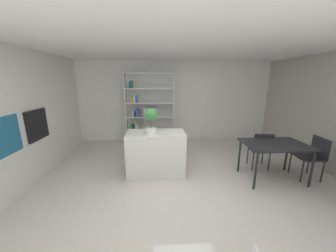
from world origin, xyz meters
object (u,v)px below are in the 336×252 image
object	(u,v)px
kitchen_island	(156,153)
dining_chair_far	(261,148)
open_bookshelf	(147,111)
dining_chair_window_side	(313,154)
potted_plant_on_island	(151,119)
dining_table	(275,147)
built_in_oven	(37,125)

from	to	relation	value
kitchen_island	dining_chair_far	size ratio (longest dim) A/B	1.41
open_bookshelf	dining_chair_window_side	world-z (taller)	open_bookshelf
dining_chair_window_side	potted_plant_on_island	bearing A→B (deg)	-89.37
open_bookshelf	dining_table	size ratio (longest dim) A/B	1.82
kitchen_island	potted_plant_on_island	world-z (taller)	potted_plant_on_island
dining_chair_far	open_bookshelf	bearing A→B (deg)	-27.79
potted_plant_on_island	dining_chair_far	xyz separation A→B (m)	(2.43, 0.16, -0.72)
dining_table	dining_chair_far	size ratio (longest dim) A/B	1.40
built_in_oven	dining_chair_window_side	xyz separation A→B (m)	(5.50, -0.40, -0.58)
built_in_oven	kitchen_island	xyz separation A→B (m)	(2.34, -0.04, -0.65)
dining_chair_far	potted_plant_on_island	bearing A→B (deg)	12.00
built_in_oven	dining_chair_window_side	distance (m)	5.54
built_in_oven	dining_chair_far	world-z (taller)	built_in_oven
kitchen_island	dining_table	size ratio (longest dim) A/B	1.01
built_in_oven	dining_table	xyz separation A→B (m)	(4.69, -0.40, -0.43)
kitchen_island	potted_plant_on_island	xyz separation A→B (m)	(-0.09, -0.09, 0.77)
dining_table	dining_chair_window_side	bearing A→B (deg)	-0.64
kitchen_island	dining_chair_window_side	bearing A→B (deg)	-6.67
potted_plant_on_island	dining_chair_window_side	distance (m)	3.34
potted_plant_on_island	dining_table	world-z (taller)	potted_plant_on_island
dining_chair_far	dining_chair_window_side	size ratio (longest dim) A/B	0.98
open_bookshelf	dining_chair_far	world-z (taller)	open_bookshelf
open_bookshelf	dining_table	world-z (taller)	open_bookshelf
dining_table	open_bookshelf	bearing A→B (deg)	138.48
kitchen_island	dining_chair_far	xyz separation A→B (m)	(2.33, 0.07, 0.05)
built_in_oven	dining_chair_window_side	size ratio (longest dim) A/B	0.70
kitchen_island	open_bookshelf	size ratio (longest dim) A/B	0.55
kitchen_island	dining_chair_window_side	world-z (taller)	kitchen_island
open_bookshelf	built_in_oven	bearing A→B (deg)	-136.63
potted_plant_on_island	dining_table	xyz separation A→B (m)	(2.44, -0.27, -0.55)
kitchen_island	potted_plant_on_island	distance (m)	0.78
potted_plant_on_island	open_bookshelf	size ratio (longest dim) A/B	0.23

